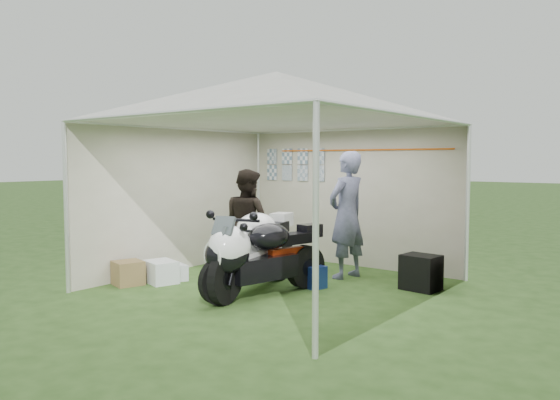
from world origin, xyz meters
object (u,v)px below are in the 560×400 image
(motorcycle_white, at_px, (250,248))
(crate_1, at_px, (128,273))
(crate_0, at_px, (161,272))
(crate_2, at_px, (176,272))
(person_blue_jacket, at_px, (347,215))
(motorcycle_black, at_px, (259,255))
(canopy_tent, at_px, (278,103))
(person_dark_jacket, at_px, (248,223))
(paddock_stand, at_px, (311,276))
(equipment_box, at_px, (421,272))

(motorcycle_white, height_order, crate_1, motorcycle_white)
(crate_0, height_order, crate_2, crate_0)
(person_blue_jacket, bearing_deg, crate_2, -38.37)
(person_blue_jacket, distance_m, crate_1, 3.32)
(motorcycle_black, bearing_deg, crate_1, -150.16)
(canopy_tent, relative_size, motorcycle_black, 2.85)
(person_dark_jacket, bearing_deg, crate_2, 62.06)
(person_dark_jacket, height_order, crate_2, person_dark_jacket)
(canopy_tent, xyz_separation_m, paddock_stand, (0.41, 0.23, -2.42))
(canopy_tent, bearing_deg, equipment_box, 30.85)
(motorcycle_black, height_order, crate_2, motorcycle_black)
(person_blue_jacket, height_order, crate_1, person_blue_jacket)
(person_dark_jacket, relative_size, crate_0, 3.43)
(canopy_tent, distance_m, motorcycle_black, 2.14)
(canopy_tent, height_order, crate_2, canopy_tent)
(person_dark_jacket, xyz_separation_m, equipment_box, (2.44, 0.81, -0.58))
(motorcycle_white, distance_m, crate_0, 1.54)
(motorcycle_black, relative_size, crate_1, 5.20)
(person_dark_jacket, xyz_separation_m, crate_0, (-0.74, -1.08, -0.66))
(motorcycle_black, height_order, person_blue_jacket, person_blue_jacket)
(person_dark_jacket, bearing_deg, canopy_tent, 175.99)
(canopy_tent, xyz_separation_m, equipment_box, (1.70, 1.02, -2.33))
(person_dark_jacket, bearing_deg, crate_1, 66.60)
(motorcycle_black, bearing_deg, motorcycle_white, 167.79)
(canopy_tent, xyz_separation_m, person_dark_jacket, (-0.74, 0.20, -1.75))
(motorcycle_white, height_order, equipment_box, motorcycle_white)
(paddock_stand, distance_m, person_dark_jacket, 1.33)
(person_blue_jacket, xyz_separation_m, crate_0, (-1.97, -1.94, -0.80))
(motorcycle_black, relative_size, person_blue_jacket, 1.03)
(motorcycle_black, bearing_deg, paddock_stand, 90.00)
(canopy_tent, relative_size, equipment_box, 11.67)
(crate_2, bearing_deg, person_blue_jacket, 41.54)
(motorcycle_white, xyz_separation_m, crate_2, (-1.38, -0.09, -0.50))
(motorcycle_black, xyz_separation_m, equipment_box, (1.50, 1.67, -0.31))
(canopy_tent, height_order, person_blue_jacket, canopy_tent)
(equipment_box, bearing_deg, person_dark_jacket, -161.59)
(person_dark_jacket, bearing_deg, paddock_stand, -167.27)
(paddock_stand, bearing_deg, crate_2, -154.73)
(canopy_tent, height_order, paddock_stand, canopy_tent)
(motorcycle_white, distance_m, paddock_stand, 1.01)
(paddock_stand, relative_size, person_blue_jacket, 0.22)
(crate_2, bearing_deg, crate_1, -117.72)
(person_blue_jacket, bearing_deg, motorcycle_black, 0.55)
(person_dark_jacket, bearing_deg, motorcycle_black, 148.83)
(crate_1, relative_size, crate_2, 1.19)
(crate_0, distance_m, crate_2, 0.25)
(crate_0, bearing_deg, canopy_tent, 30.68)
(motorcycle_white, relative_size, paddock_stand, 5.32)
(canopy_tent, relative_size, paddock_stand, 13.62)
(paddock_stand, distance_m, equipment_box, 1.52)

